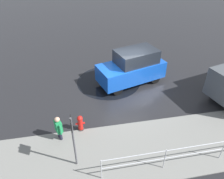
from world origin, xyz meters
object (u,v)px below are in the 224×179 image
object	(u,v)px
moving_hatchback	(132,67)
fire_hydrant	(80,123)
sign_post	(73,136)
pedestrian	(58,127)

from	to	relation	value
moving_hatchback	fire_hydrant	world-z (taller)	moving_hatchback
fire_hydrant	sign_post	size ratio (longest dim) A/B	0.33
fire_hydrant	pedestrian	size ratio (longest dim) A/B	0.66
moving_hatchback	fire_hydrant	bearing A→B (deg)	46.32
fire_hydrant	pedestrian	bearing A→B (deg)	22.09
fire_hydrant	pedestrian	world-z (taller)	pedestrian
sign_post	fire_hydrant	bearing A→B (deg)	-98.86
pedestrian	sign_post	bearing A→B (deg)	113.04
moving_hatchback	pedestrian	bearing A→B (deg)	42.26
fire_hydrant	pedestrian	distance (m)	1.03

